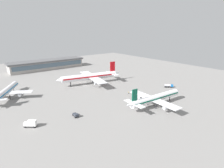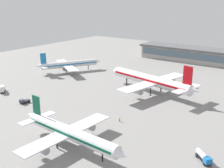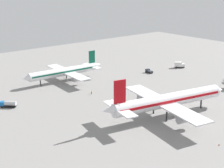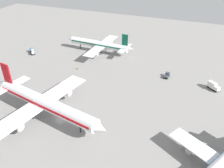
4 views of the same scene
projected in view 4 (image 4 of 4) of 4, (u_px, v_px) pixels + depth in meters
ground at (61, 119)px, 85.64m from camera, size 288.00×288.00×0.00m
airplane_at_gate at (220, 166)px, 62.15m from camera, size 31.29×37.38×12.60m
airplane_taxiing at (100, 44)px, 134.85m from camera, size 43.25×34.69×13.16m
airplane_distant at (45, 103)px, 84.09m from camera, size 53.61×43.55×16.42m
pushback_tractor at (167, 75)px, 111.41m from camera, size 2.59×4.57×1.90m
catering_truck at (213, 86)px, 101.86m from camera, size 5.52×5.04×3.30m
fuel_truck at (32, 51)px, 134.84m from camera, size 5.91×5.68×2.50m
ground_crew_worker at (77, 68)px, 118.19m from camera, size 0.58×0.38×1.67m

